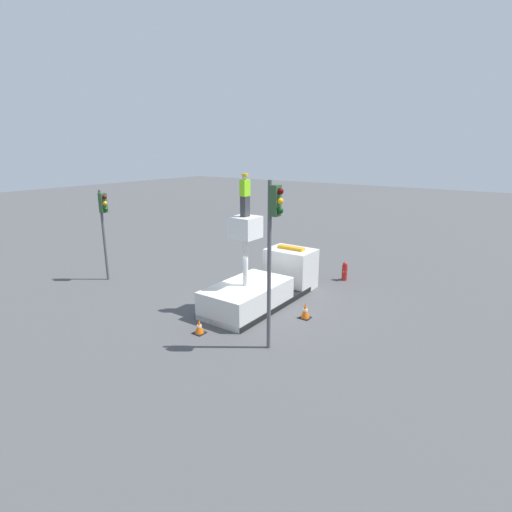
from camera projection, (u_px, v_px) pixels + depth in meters
name	position (u px, v px, depth m)	size (l,w,h in m)	color
ground_plane	(258.00, 304.00, 18.23)	(120.00, 120.00, 0.00)	#4C4C4F
bucket_truck	(264.00, 284.00, 18.42)	(6.63, 2.37, 4.18)	black
worker	(245.00, 195.00, 16.16)	(0.40, 0.26, 1.75)	#38383D
traffic_light_pole	(273.00, 234.00, 13.13)	(0.34, 0.57, 5.93)	#515156
traffic_light_across	(104.00, 217.00, 20.70)	(0.34, 0.57, 4.83)	#515156
fire_hydrant	(345.00, 271.00, 21.43)	(0.53, 0.29, 1.01)	#B2231E
traffic_cone_rear	(199.00, 327.00, 15.33)	(0.43, 0.43, 0.57)	black
traffic_cone_curbside	(305.00, 311.00, 16.68)	(0.44, 0.44, 0.67)	black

